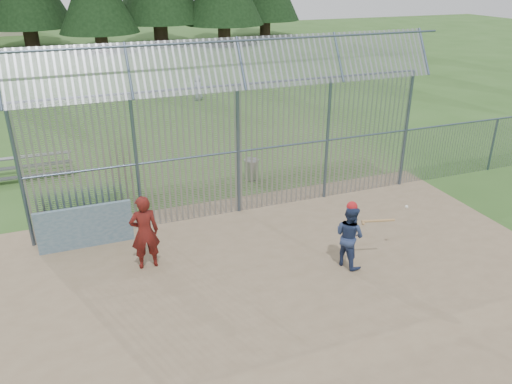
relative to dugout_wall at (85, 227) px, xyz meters
name	(u,v)px	position (x,y,z in m)	size (l,w,h in m)	color
ground	(284,268)	(4.60, -2.90, -0.62)	(120.00, 120.00, 0.00)	#2D511E
dirt_infield	(292,278)	(4.60, -3.40, -0.61)	(14.00, 10.00, 0.02)	#756047
dugout_wall	(85,227)	(0.00, 0.00, 0.00)	(2.50, 0.12, 1.20)	#38566B
batter	(349,236)	(6.20, -3.33, 0.24)	(0.81, 0.63, 1.67)	navy
onlooker	(145,232)	(1.37, -1.59, 0.39)	(0.72, 0.47, 1.97)	maroon
bg_kid_standing	(198,88)	(7.12, 15.14, 0.10)	(0.70, 0.46, 1.44)	slate
batting_gear	(358,209)	(6.36, -3.36, 0.97)	(1.80, 0.42, 0.62)	#AF171C
trash_can	(251,169)	(5.88, 2.95, -0.24)	(0.56, 0.56, 0.82)	gray
bleacher	(29,167)	(-1.62, 5.93, -0.21)	(3.00, 0.95, 0.72)	slate
backstop_fence	(295,134)	(6.41, 0.53, 1.74)	(20.09, 0.81, 5.30)	#47566B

